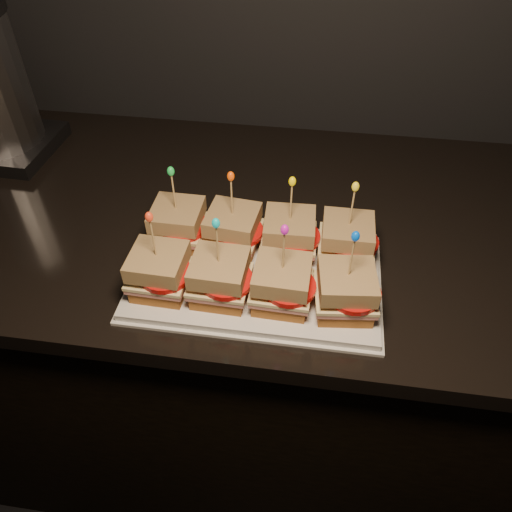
# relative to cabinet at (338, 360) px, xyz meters

# --- Properties ---
(cabinet) EXTENTS (2.28, 0.67, 0.85)m
(cabinet) POSITION_rel_cabinet_xyz_m (0.00, 0.00, 0.00)
(cabinet) COLOR black
(cabinet) RESTS_ON ground
(granite_slab) EXTENTS (2.32, 0.71, 0.03)m
(granite_slab) POSITION_rel_cabinet_xyz_m (0.00, -0.00, 0.44)
(granite_slab) COLOR black
(granite_slab) RESTS_ON cabinet
(platter) EXTENTS (0.41, 0.26, 0.02)m
(platter) POSITION_rel_cabinet_xyz_m (-0.19, -0.18, 0.47)
(platter) COLOR silver
(platter) RESTS_ON granite_slab
(platter_rim) EXTENTS (0.42, 0.27, 0.01)m
(platter_rim) POSITION_rel_cabinet_xyz_m (-0.19, -0.18, 0.46)
(platter_rim) COLOR silver
(platter_rim) RESTS_ON granite_slab
(sandwich_0_bread_bot) EXTENTS (0.08, 0.08, 0.02)m
(sandwich_0_bread_bot) POSITION_rel_cabinet_xyz_m (-0.34, -0.12, 0.49)
(sandwich_0_bread_bot) COLOR brown
(sandwich_0_bread_bot) RESTS_ON platter
(sandwich_0_ham) EXTENTS (0.09, 0.09, 0.01)m
(sandwich_0_ham) POSITION_rel_cabinet_xyz_m (-0.34, -0.12, 0.50)
(sandwich_0_ham) COLOR #CC6A6A
(sandwich_0_ham) RESTS_ON sandwich_0_bread_bot
(sandwich_0_cheese) EXTENTS (0.09, 0.09, 0.01)m
(sandwich_0_cheese) POSITION_rel_cabinet_xyz_m (-0.34, -0.12, 0.51)
(sandwich_0_cheese) COLOR beige
(sandwich_0_cheese) RESTS_ON sandwich_0_ham
(sandwich_0_tomato) EXTENTS (0.08, 0.08, 0.01)m
(sandwich_0_tomato) POSITION_rel_cabinet_xyz_m (-0.32, -0.13, 0.52)
(sandwich_0_tomato) COLOR red
(sandwich_0_tomato) RESTS_ON sandwich_0_cheese
(sandwich_0_bread_top) EXTENTS (0.09, 0.09, 0.03)m
(sandwich_0_bread_top) POSITION_rel_cabinet_xyz_m (-0.34, -0.12, 0.54)
(sandwich_0_bread_top) COLOR #60370D
(sandwich_0_bread_top) RESTS_ON sandwich_0_tomato
(sandwich_0_pick) EXTENTS (0.00, 0.00, 0.09)m
(sandwich_0_pick) POSITION_rel_cabinet_xyz_m (-0.34, -0.12, 0.58)
(sandwich_0_pick) COLOR tan
(sandwich_0_pick) RESTS_ON sandwich_0_bread_top
(sandwich_0_frill) EXTENTS (0.01, 0.01, 0.02)m
(sandwich_0_frill) POSITION_rel_cabinet_xyz_m (-0.34, -0.12, 0.63)
(sandwich_0_frill) COLOR green
(sandwich_0_frill) RESTS_ON sandwich_0_pick
(sandwich_1_bread_bot) EXTENTS (0.09, 0.09, 0.02)m
(sandwich_1_bread_bot) POSITION_rel_cabinet_xyz_m (-0.24, -0.12, 0.49)
(sandwich_1_bread_bot) COLOR brown
(sandwich_1_bread_bot) RESTS_ON platter
(sandwich_1_ham) EXTENTS (0.10, 0.10, 0.01)m
(sandwich_1_ham) POSITION_rel_cabinet_xyz_m (-0.24, -0.12, 0.50)
(sandwich_1_ham) COLOR #CC6A6A
(sandwich_1_ham) RESTS_ON sandwich_1_bread_bot
(sandwich_1_cheese) EXTENTS (0.10, 0.10, 0.01)m
(sandwich_1_cheese) POSITION_rel_cabinet_xyz_m (-0.24, -0.12, 0.51)
(sandwich_1_cheese) COLOR beige
(sandwich_1_cheese) RESTS_ON sandwich_1_ham
(sandwich_1_tomato) EXTENTS (0.08, 0.08, 0.01)m
(sandwich_1_tomato) POSITION_rel_cabinet_xyz_m (-0.23, -0.13, 0.52)
(sandwich_1_tomato) COLOR red
(sandwich_1_tomato) RESTS_ON sandwich_1_cheese
(sandwich_1_bread_top) EXTENTS (0.09, 0.09, 0.03)m
(sandwich_1_bread_top) POSITION_rel_cabinet_xyz_m (-0.24, -0.12, 0.54)
(sandwich_1_bread_top) COLOR #60370D
(sandwich_1_bread_top) RESTS_ON sandwich_1_tomato
(sandwich_1_pick) EXTENTS (0.00, 0.00, 0.09)m
(sandwich_1_pick) POSITION_rel_cabinet_xyz_m (-0.24, -0.12, 0.58)
(sandwich_1_pick) COLOR tan
(sandwich_1_pick) RESTS_ON sandwich_1_bread_top
(sandwich_1_frill) EXTENTS (0.01, 0.01, 0.02)m
(sandwich_1_frill) POSITION_rel_cabinet_xyz_m (-0.24, -0.12, 0.63)
(sandwich_1_frill) COLOR #F74805
(sandwich_1_frill) RESTS_ON sandwich_1_pick
(sandwich_2_bread_bot) EXTENTS (0.09, 0.09, 0.02)m
(sandwich_2_bread_bot) POSITION_rel_cabinet_xyz_m (-0.14, -0.12, 0.49)
(sandwich_2_bread_bot) COLOR brown
(sandwich_2_bread_bot) RESTS_ON platter
(sandwich_2_ham) EXTENTS (0.10, 0.09, 0.01)m
(sandwich_2_ham) POSITION_rel_cabinet_xyz_m (-0.14, -0.12, 0.50)
(sandwich_2_ham) COLOR #CC6A6A
(sandwich_2_ham) RESTS_ON sandwich_2_bread_bot
(sandwich_2_cheese) EXTENTS (0.10, 0.09, 0.01)m
(sandwich_2_cheese) POSITION_rel_cabinet_xyz_m (-0.14, -0.12, 0.51)
(sandwich_2_cheese) COLOR beige
(sandwich_2_cheese) RESTS_ON sandwich_2_ham
(sandwich_2_tomato) EXTENTS (0.08, 0.08, 0.01)m
(sandwich_2_tomato) POSITION_rel_cabinet_xyz_m (-0.13, -0.13, 0.52)
(sandwich_2_tomato) COLOR red
(sandwich_2_tomato) RESTS_ON sandwich_2_cheese
(sandwich_2_bread_top) EXTENTS (0.09, 0.09, 0.03)m
(sandwich_2_bread_top) POSITION_rel_cabinet_xyz_m (-0.14, -0.12, 0.54)
(sandwich_2_bread_top) COLOR #60370D
(sandwich_2_bread_top) RESTS_ON sandwich_2_tomato
(sandwich_2_pick) EXTENTS (0.00, 0.00, 0.09)m
(sandwich_2_pick) POSITION_rel_cabinet_xyz_m (-0.14, -0.12, 0.58)
(sandwich_2_pick) COLOR tan
(sandwich_2_pick) RESTS_ON sandwich_2_bread_top
(sandwich_2_frill) EXTENTS (0.01, 0.01, 0.02)m
(sandwich_2_frill) POSITION_rel_cabinet_xyz_m (-0.14, -0.12, 0.63)
(sandwich_2_frill) COLOR yellow
(sandwich_2_frill) RESTS_ON sandwich_2_pick
(sandwich_3_bread_bot) EXTENTS (0.08, 0.08, 0.02)m
(sandwich_3_bread_bot) POSITION_rel_cabinet_xyz_m (-0.04, -0.12, 0.49)
(sandwich_3_bread_bot) COLOR brown
(sandwich_3_bread_bot) RESTS_ON platter
(sandwich_3_ham) EXTENTS (0.09, 0.09, 0.01)m
(sandwich_3_ham) POSITION_rel_cabinet_xyz_m (-0.04, -0.12, 0.50)
(sandwich_3_ham) COLOR #CC6A6A
(sandwich_3_ham) RESTS_ON sandwich_3_bread_bot
(sandwich_3_cheese) EXTENTS (0.09, 0.09, 0.01)m
(sandwich_3_cheese) POSITION_rel_cabinet_xyz_m (-0.04, -0.12, 0.51)
(sandwich_3_cheese) COLOR beige
(sandwich_3_cheese) RESTS_ON sandwich_3_ham
(sandwich_3_tomato) EXTENTS (0.08, 0.08, 0.01)m
(sandwich_3_tomato) POSITION_rel_cabinet_xyz_m (-0.03, -0.13, 0.52)
(sandwich_3_tomato) COLOR red
(sandwich_3_tomato) RESTS_ON sandwich_3_cheese
(sandwich_3_bread_top) EXTENTS (0.09, 0.09, 0.03)m
(sandwich_3_bread_top) POSITION_rel_cabinet_xyz_m (-0.04, -0.12, 0.54)
(sandwich_3_bread_top) COLOR #60370D
(sandwich_3_bread_top) RESTS_ON sandwich_3_tomato
(sandwich_3_pick) EXTENTS (0.00, 0.00, 0.09)m
(sandwich_3_pick) POSITION_rel_cabinet_xyz_m (-0.04, -0.12, 0.58)
(sandwich_3_pick) COLOR tan
(sandwich_3_pick) RESTS_ON sandwich_3_bread_top
(sandwich_3_frill) EXTENTS (0.01, 0.01, 0.02)m
(sandwich_3_frill) POSITION_rel_cabinet_xyz_m (-0.04, -0.12, 0.63)
(sandwich_3_frill) COLOR yellow
(sandwich_3_frill) RESTS_ON sandwich_3_pick
(sandwich_4_bread_bot) EXTENTS (0.09, 0.09, 0.02)m
(sandwich_4_bread_bot) POSITION_rel_cabinet_xyz_m (-0.34, -0.24, 0.49)
(sandwich_4_bread_bot) COLOR brown
(sandwich_4_bread_bot) RESTS_ON platter
(sandwich_4_ham) EXTENTS (0.09, 0.09, 0.01)m
(sandwich_4_ham) POSITION_rel_cabinet_xyz_m (-0.34, -0.24, 0.50)
(sandwich_4_ham) COLOR #CC6A6A
(sandwich_4_ham) RESTS_ON sandwich_4_bread_bot
(sandwich_4_cheese) EXTENTS (0.10, 0.09, 0.01)m
(sandwich_4_cheese) POSITION_rel_cabinet_xyz_m (-0.34, -0.24, 0.51)
(sandwich_4_cheese) COLOR beige
(sandwich_4_cheese) RESTS_ON sandwich_4_ham
(sandwich_4_tomato) EXTENTS (0.08, 0.08, 0.01)m
(sandwich_4_tomato) POSITION_rel_cabinet_xyz_m (-0.32, -0.24, 0.52)
(sandwich_4_tomato) COLOR red
(sandwich_4_tomato) RESTS_ON sandwich_4_cheese
(sandwich_4_bread_top) EXTENTS (0.09, 0.09, 0.03)m
(sandwich_4_bread_top) POSITION_rel_cabinet_xyz_m (-0.34, -0.24, 0.54)
(sandwich_4_bread_top) COLOR #60370D
(sandwich_4_bread_top) RESTS_ON sandwich_4_tomato
(sandwich_4_pick) EXTENTS (0.00, 0.00, 0.09)m
(sandwich_4_pick) POSITION_rel_cabinet_xyz_m (-0.34, -0.24, 0.58)
(sandwich_4_pick) COLOR tan
(sandwich_4_pick) RESTS_ON sandwich_4_bread_top
(sandwich_4_frill) EXTENTS (0.01, 0.01, 0.02)m
(sandwich_4_frill) POSITION_rel_cabinet_xyz_m (-0.34, -0.24, 0.63)
(sandwich_4_frill) COLOR red
(sandwich_4_frill) RESTS_ON sandwich_4_pick
(sandwich_5_bread_bot) EXTENTS (0.09, 0.09, 0.02)m
(sandwich_5_bread_bot) POSITION_rel_cabinet_xyz_m (-0.24, -0.24, 0.49)
(sandwich_5_bread_bot) COLOR brown
(sandwich_5_bread_bot) RESTS_ON platter
(sandwich_5_ham) EXTENTS (0.09, 0.09, 0.01)m
(sandwich_5_ham) POSITION_rel_cabinet_xyz_m (-0.24, -0.24, 0.50)
(sandwich_5_ham) COLOR #CC6A6A
(sandwich_5_ham) RESTS_ON sandwich_5_bread_bot
(sandwich_5_cheese) EXTENTS (0.10, 0.09, 0.01)m
(sandwich_5_cheese) POSITION_rel_cabinet_xyz_m (-0.24, -0.24, 0.51)
(sandwich_5_cheese) COLOR beige
(sandwich_5_cheese) RESTS_ON sandwich_5_ham
(sandwich_5_tomato) EXTENTS (0.08, 0.08, 0.01)m
(sandwich_5_tomato) POSITION_rel_cabinet_xyz_m (-0.23, -0.24, 0.52)
(sandwich_5_tomato) COLOR red
(sandwich_5_tomato) RESTS_ON sandwich_5_cheese
(sandwich_5_bread_top) EXTENTS (0.09, 0.09, 0.03)m
(sandwich_5_bread_top) POSITION_rel_cabinet_xyz_m (-0.24, -0.24, 0.54)
(sandwich_5_bread_top) COLOR #60370D
(sandwich_5_bread_top) RESTS_ON sandwich_5_tomato
(sandwich_5_pick) EXTENTS (0.00, 0.00, 0.09)m
(sandwich_5_pick) POSITION_rel_cabinet_xyz_m (-0.24, -0.24, 0.58)
(sandwich_5_pick) COLOR tan
(sandwich_5_pick) RESTS_ON sandwich_5_bread_top
(sandwich_5_frill) EXTENTS (0.01, 0.01, 0.02)m
(sandwich_5_frill) POSITION_rel_cabinet_xyz_m (-0.24, -0.24, 0.63)
(sandwich_5_frill) COLOR #0FB3C0
(sandwich_5_frill) RESTS_ON sandwich_5_pick
(sandwich_6_bread_bot) EXTENTS (0.09, 0.09, 0.02)m
(sandwich_6_bread_bot) POSITION_rel_cabinet_xyz_m (-0.14, -0.24, 0.49)
(sandwich_6_bread_bot) COLOR brown
(sandwich_6_bread_bot) RESTS_ON platter
(sandwich_6_ham) EXTENTS (0.09, 0.09, 0.01)m
(sandwich_6_ham) POSITION_rel_cabinet_xyz_m (-0.14, -0.24, 0.50)
(sandwich_6_ham) COLOR #CC6A6A
(sandwich_6_ham) RESTS_ON sandwich_6_bread_bot
(sandwich_6_cheese) EXTENTS (0.10, 0.09, 0.01)m
(sandwich_6_cheese) POSITION_rel_cabinet_xyz_m (-0.14, -0.24, 0.51)
(sandwich_6_cheese) COLOR beige
(sandwich_6_cheese) RESTS_ON sandwich_6_ham
(sandwich_6_tomato) EXTENTS (0.08, 0.08, 0.01)m
(sandwich_6_tomato) POSITION_rel_cabinet_xyz_m (-0.13, -0.24, 0.52)
(sandwich_6_tomato) COLOR red
(sandwich_6_tomato) RESTS_ON sandwich_6_cheese
(sandwich_6_bread_top) EXTENTS (0.09, 0.09, 0.03)m
(sandwich_6_bread_top) POSITION_rel_cabinet_xyz_m (-0.14, -0.24, 0.54)
(sandwich_6_bread_top) COLOR #60370D
(sandwich_6_bread_top) RESTS_ON sandwich_6_tomato
(sandwich_6_pick) EXTENTS (0.00, 0.00, 0.09)m
(sandwich_6_pick) POSITION_rel_cabinet_xyz_m (-0.14, -0.24, 0.58)
(sandwich_6_pick) COLOR tan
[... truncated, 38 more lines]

